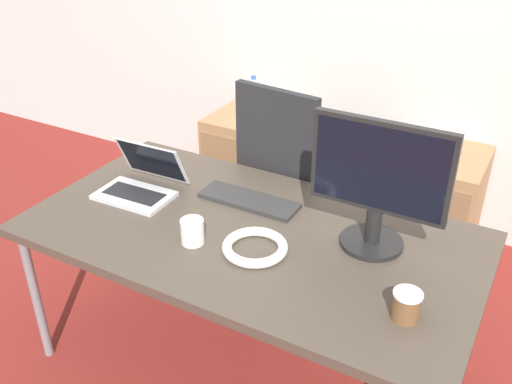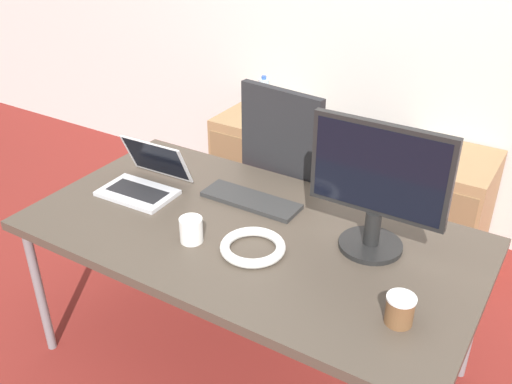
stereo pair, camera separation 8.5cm
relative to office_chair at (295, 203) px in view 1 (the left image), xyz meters
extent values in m
plane|color=maroon|center=(0.14, -0.72, -0.42)|extent=(14.00, 14.00, 0.00)
cube|color=silver|center=(0.14, 0.85, 0.88)|extent=(10.00, 0.05, 2.60)
cube|color=#473D33|center=(0.14, -0.72, 0.27)|extent=(1.80, 0.96, 0.04)
cylinder|color=gray|center=(-0.70, -1.14, -0.09)|extent=(0.04, 0.04, 0.67)
cylinder|color=gray|center=(-0.70, -0.30, -0.09)|extent=(0.04, 0.04, 0.67)
cylinder|color=gray|center=(0.98, -0.30, -0.09)|extent=(0.04, 0.04, 0.67)
cylinder|color=#232326|center=(0.01, 0.07, -0.41)|extent=(0.56, 0.56, 0.04)
cylinder|color=gray|center=(0.01, 0.07, -0.17)|extent=(0.05, 0.05, 0.43)
cube|color=#232326|center=(0.01, 0.07, 0.05)|extent=(0.53, 0.53, 0.07)
cube|color=#232326|center=(-0.02, -0.19, 0.38)|extent=(0.44, 0.09, 0.60)
cube|color=#99754C|center=(-0.56, 0.55, -0.12)|extent=(0.50, 0.52, 0.62)
cube|color=olive|center=(-0.56, 0.29, -0.12)|extent=(0.46, 0.01, 0.49)
cube|color=#99754C|center=(0.60, 0.55, -0.12)|extent=(0.50, 0.52, 0.62)
cube|color=olive|center=(0.60, 0.29, -0.12)|extent=(0.46, 0.01, 0.49)
cylinder|color=silver|center=(-0.56, 0.55, 0.31)|extent=(0.07, 0.07, 0.23)
cylinder|color=#3359B2|center=(-0.56, 0.55, 0.44)|extent=(0.03, 0.03, 0.02)
cube|color=silver|center=(-0.43, -0.74, 0.30)|extent=(0.33, 0.22, 0.02)
cube|color=black|center=(-0.43, -0.74, 0.31)|extent=(0.27, 0.12, 0.00)
cube|color=silver|center=(-0.43, -0.60, 0.40)|extent=(0.33, 0.10, 0.19)
cube|color=black|center=(-0.43, -0.60, 0.41)|extent=(0.30, 0.09, 0.18)
cylinder|color=black|center=(0.60, -0.58, 0.30)|extent=(0.24, 0.24, 0.02)
cylinder|color=black|center=(0.60, -0.58, 0.38)|extent=(0.06, 0.06, 0.14)
cube|color=black|center=(0.60, -0.58, 0.62)|extent=(0.51, 0.03, 0.35)
cube|color=black|center=(0.60, -0.60, 0.62)|extent=(0.48, 0.00, 0.32)
cube|color=#2D2D2D|center=(0.03, -0.54, 0.30)|extent=(0.44, 0.14, 0.02)
cylinder|color=white|center=(-0.01, -0.90, 0.34)|extent=(0.09, 0.09, 0.10)
cylinder|color=brown|center=(0.82, -0.93, 0.33)|extent=(0.09, 0.09, 0.09)
cylinder|color=white|center=(0.82, -0.93, 0.38)|extent=(0.09, 0.09, 0.01)
torus|color=white|center=(0.23, -0.84, 0.31)|extent=(0.25, 0.25, 0.04)
camera|label=1|loc=(1.09, -2.37, 1.53)|focal=40.00mm
camera|label=2|loc=(1.16, -2.32, 1.53)|focal=40.00mm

